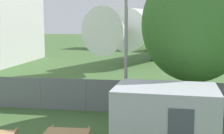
# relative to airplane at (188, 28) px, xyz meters

# --- Properties ---
(perimeter_fence) EXTENTS (56.07, 0.07, 1.75)m
(perimeter_fence) POSITION_rel_airplane_xyz_m (-8.02, -34.44, -3.02)
(perimeter_fence) COLOR gray
(perimeter_fence) RESTS_ON ground
(airplane) EXTENTS (37.67, 46.33, 13.24)m
(airplane) POSITION_rel_airplane_xyz_m (0.00, 0.00, 0.00)
(airplane) COLOR white
(airplane) RESTS_ON ground
(portable_cabin) EXTENTS (3.88, 2.80, 2.39)m
(portable_cabin) POSITION_rel_airplane_xyz_m (-3.82, -38.95, -2.69)
(portable_cabin) COLOR silver
(portable_cabin) RESTS_ON ground
(tree_near_hangar) EXTENTS (5.34, 5.34, 7.61)m
(tree_near_hangar) POSITION_rel_airplane_xyz_m (-2.39, -34.21, 0.76)
(tree_near_hangar) COLOR #4C3823
(tree_near_hangar) RESTS_ON ground
(light_mast) EXTENTS (0.44, 0.44, 9.34)m
(light_mast) POSITION_rel_airplane_xyz_m (-5.67, -35.72, 1.69)
(light_mast) COLOR #99999E
(light_mast) RESTS_ON ground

